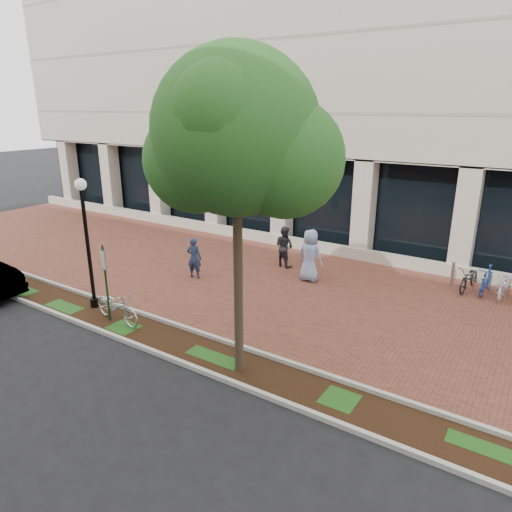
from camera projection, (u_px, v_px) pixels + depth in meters
The scene contains 15 objects.
ground at pixel (262, 282), 17.12m from camera, with size 120.00×120.00×0.00m, color black.
brick_plaza at pixel (262, 282), 17.12m from camera, with size 40.00×9.00×0.01m, color brown.
planting_strip at pixel (162, 338), 12.95m from camera, with size 40.00×1.50×0.01m, color black.
curb_plaza_side at pixel (180, 326), 13.53m from camera, with size 40.00×0.12×0.12m, color #B7B7AC.
curb_street_side at pixel (143, 348), 12.34m from camera, with size 40.00×0.12×0.12m, color #B7B7AC.
near_office_building at pixel (377, 25), 22.31m from camera, with size 40.00×12.12×16.00m.
parking_sign at pixel (105, 274), 13.54m from camera, with size 0.34×0.07×2.42m.
lamppost at pixel (87, 237), 14.26m from camera, with size 0.36×0.36×4.21m.
street_tree at pixel (239, 143), 9.70m from camera, with size 4.34×3.62×7.57m.
locked_bicycle at pixel (117, 306), 13.79m from camera, with size 0.69×1.98×1.04m, color silver.
pedestrian_left at pixel (194, 258), 17.33m from camera, with size 0.58×0.38×1.59m, color #1E2D4D.
pedestrian_mid at pixel (284, 246), 18.57m from camera, with size 0.82×0.64×1.69m, color #252529.
pedestrian_right at pixel (310, 255), 16.97m from camera, with size 0.97×0.63×1.99m, color #889FCB.
bollard at pixel (452, 273), 16.58m from camera, with size 0.12×0.12×0.98m.
bike_rack_cluster at pixel (512, 285), 15.52m from camera, with size 3.50×1.79×1.01m.
Camera 1 is at (8.57, -13.47, 6.26)m, focal length 32.00 mm.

